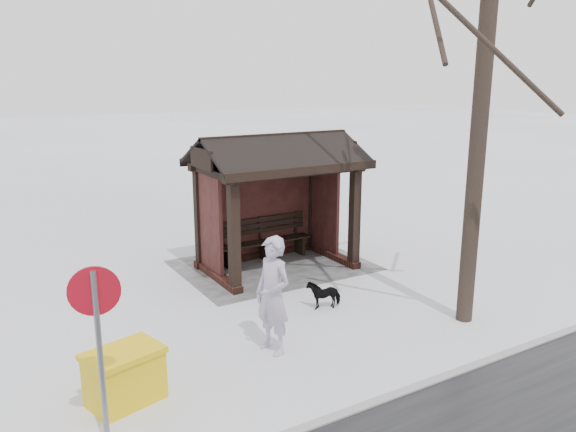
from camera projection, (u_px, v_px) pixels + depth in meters
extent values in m
plane|color=white|center=(277.00, 268.00, 12.94)|extent=(120.00, 120.00, 0.00)
cube|color=gray|center=(460.00, 371.00, 8.35)|extent=(120.00, 0.15, 0.06)
cube|color=gray|center=(273.00, 265.00, 13.10)|extent=(4.20, 3.20, 0.02)
cube|color=#341A13|center=(259.00, 254.00, 13.67)|extent=(3.30, 0.22, 0.16)
cube|color=#341A13|center=(331.00, 254.00, 13.66)|extent=(0.22, 2.10, 0.16)
cube|color=#341A13|center=(217.00, 276.00, 12.17)|extent=(0.22, 2.10, 0.16)
cube|color=black|center=(354.00, 220.00, 12.66)|extent=(0.20, 0.20, 2.30)
cube|color=black|center=(234.00, 239.00, 11.16)|extent=(0.20, 0.20, 2.30)
cube|color=black|center=(311.00, 205.00, 14.16)|extent=(0.20, 0.20, 2.30)
cube|color=black|center=(200.00, 220.00, 12.67)|extent=(0.20, 0.20, 2.30)
cube|color=black|center=(258.00, 208.00, 13.39)|extent=(2.80, 0.08, 2.14)
cube|color=black|center=(324.00, 206.00, 13.65)|extent=(0.08, 1.17, 2.14)
cube|color=black|center=(210.00, 222.00, 12.16)|extent=(0.08, 1.17, 2.14)
cube|color=black|center=(298.00, 172.00, 11.62)|extent=(3.40, 0.20, 0.18)
cube|color=black|center=(258.00, 161.00, 13.12)|extent=(3.40, 0.20, 0.18)
cylinder|color=black|center=(483.00, 77.00, 9.16)|extent=(0.29, 0.29, 8.55)
imported|color=#AA9FBB|center=(273.00, 295.00, 8.78)|extent=(0.60, 0.78, 1.90)
imported|color=black|center=(324.00, 294.00, 10.67)|extent=(0.68, 0.42, 0.53)
cube|color=#E3B70D|center=(125.00, 379.00, 7.51)|extent=(1.06, 0.84, 0.67)
cube|color=#E3B70D|center=(123.00, 353.00, 7.42)|extent=(1.12, 0.90, 0.08)
cylinder|color=slate|center=(101.00, 363.00, 6.37)|extent=(0.07, 0.07, 2.21)
cylinder|color=#A50B1B|center=(94.00, 291.00, 6.18)|extent=(0.57, 0.16, 0.58)
cylinder|color=white|center=(94.00, 291.00, 6.20)|extent=(0.44, 0.13, 0.44)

